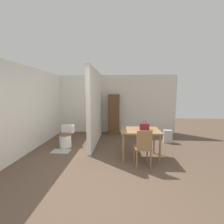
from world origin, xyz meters
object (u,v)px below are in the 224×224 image
Objects in this scene: handbag at (144,127)px; wooden_cabinet at (114,114)px; space_heater at (168,136)px; dining_table at (140,133)px; toilet at (66,138)px; wooden_chair at (143,147)px.

handbag is 0.14× the size of wooden_cabinet.
space_heater is (1.04, 1.35, -0.64)m from handbag.
space_heater is at bearing -29.52° from wooden_cabinet.
wooden_cabinet reaches higher than dining_table.
dining_table reaches higher than toilet.
toilet is 0.40× the size of wooden_cabinet.
wooden_cabinet is (-0.91, 2.45, -0.02)m from handbag.
wooden_cabinet reaches higher than wooden_chair.
handbag reaches higher than dining_table.
wooden_chair is (0.01, -0.51, -0.18)m from dining_table.
handbag is 0.54× the size of space_heater.
dining_table is at bearing 171.46° from handbag.
space_heater is (1.13, 1.84, -0.27)m from wooden_chair.
dining_table is 2.27× the size of space_heater.
wooden_chair is at bearing -100.72° from handbag.
toilet is at bearing 146.55° from wooden_chair.
wooden_chair is 1.35× the size of toilet.
handbag is at bearing 74.50° from wooden_chair.
handbag is at bearing -69.66° from wooden_cabinet.
wooden_chair is 3.73× the size of handbag.
wooden_chair is 2.18m from space_heater.
wooden_chair reaches higher than space_heater.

